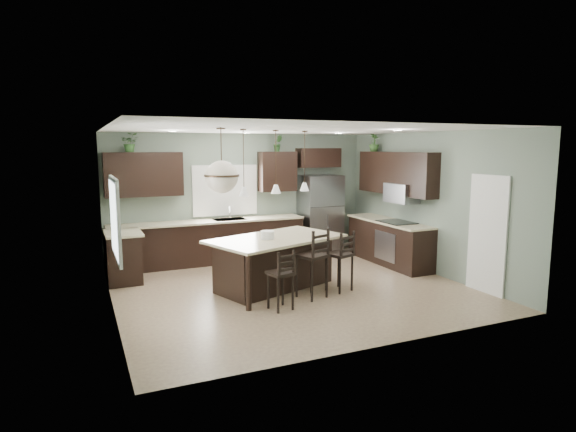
{
  "coord_description": "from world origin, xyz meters",
  "views": [
    {
      "loc": [
        -3.43,
        -7.58,
        2.51
      ],
      "look_at": [
        0.1,
        0.4,
        1.25
      ],
      "focal_mm": 30.0,
      "sensor_mm": 36.0,
      "label": 1
    }
  ],
  "objects_px": {
    "kitchen_island": "(276,263)",
    "bar_stool_right": "(339,261)",
    "refrigerator": "(320,214)",
    "bar_stool_left": "(280,280)",
    "bar_stool_center": "(312,263)",
    "serving_dish": "(267,235)",
    "plant_back_left": "(130,143)"
  },
  "relations": [
    {
      "from": "kitchen_island",
      "to": "bar_stool_right",
      "type": "height_order",
      "value": "bar_stool_right"
    },
    {
      "from": "refrigerator",
      "to": "bar_stool_left",
      "type": "xyz_separation_m",
      "value": [
        -2.43,
        -3.33,
        -0.45
      ]
    },
    {
      "from": "bar_stool_center",
      "to": "bar_stool_right",
      "type": "bearing_deg",
      "value": -5.23
    },
    {
      "from": "serving_dish",
      "to": "plant_back_left",
      "type": "relative_size",
      "value": 0.63
    },
    {
      "from": "serving_dish",
      "to": "plant_back_left",
      "type": "distance_m",
      "value": 3.55
    },
    {
      "from": "kitchen_island",
      "to": "bar_stool_center",
      "type": "bearing_deg",
      "value": -84.23
    },
    {
      "from": "refrigerator",
      "to": "serving_dish",
      "type": "height_order",
      "value": "refrigerator"
    },
    {
      "from": "bar_stool_left",
      "to": "bar_stool_right",
      "type": "xyz_separation_m",
      "value": [
        1.33,
        0.5,
        0.06
      ]
    },
    {
      "from": "serving_dish",
      "to": "bar_stool_left",
      "type": "relative_size",
      "value": 0.25
    },
    {
      "from": "refrigerator",
      "to": "bar_stool_center",
      "type": "relative_size",
      "value": 1.57
    },
    {
      "from": "refrigerator",
      "to": "bar_stool_right",
      "type": "xyz_separation_m",
      "value": [
        -1.1,
        -2.84,
        -0.39
      ]
    },
    {
      "from": "kitchen_island",
      "to": "bar_stool_right",
      "type": "distance_m",
      "value": 1.12
    },
    {
      "from": "refrigerator",
      "to": "bar_stool_left",
      "type": "distance_m",
      "value": 4.15
    },
    {
      "from": "refrigerator",
      "to": "kitchen_island",
      "type": "distance_m",
      "value": 3.09
    },
    {
      "from": "refrigerator",
      "to": "plant_back_left",
      "type": "bearing_deg",
      "value": 177.75
    },
    {
      "from": "refrigerator",
      "to": "kitchen_island",
      "type": "xyz_separation_m",
      "value": [
        -2.06,
        -2.26,
        -0.46
      ]
    },
    {
      "from": "plant_back_left",
      "to": "refrigerator",
      "type": "bearing_deg",
      "value": -2.25
    },
    {
      "from": "serving_dish",
      "to": "bar_stool_right",
      "type": "relative_size",
      "value": 0.22
    },
    {
      "from": "bar_stool_left",
      "to": "plant_back_left",
      "type": "relative_size",
      "value": 2.51
    },
    {
      "from": "bar_stool_right",
      "to": "refrigerator",
      "type": "bearing_deg",
      "value": 50.52
    },
    {
      "from": "bar_stool_center",
      "to": "plant_back_left",
      "type": "relative_size",
      "value": 3.11
    },
    {
      "from": "refrigerator",
      "to": "plant_back_left",
      "type": "distance_m",
      "value": 4.52
    },
    {
      "from": "plant_back_left",
      "to": "serving_dish",
      "type": "bearing_deg",
      "value": -51.94
    },
    {
      "from": "bar_stool_left",
      "to": "plant_back_left",
      "type": "height_order",
      "value": "plant_back_left"
    },
    {
      "from": "bar_stool_center",
      "to": "bar_stool_left",
      "type": "bearing_deg",
      "value": -173.76
    },
    {
      "from": "kitchen_island",
      "to": "bar_stool_left",
      "type": "distance_m",
      "value": 1.13
    },
    {
      "from": "kitchen_island",
      "to": "serving_dish",
      "type": "distance_m",
      "value": 0.57
    },
    {
      "from": "bar_stool_left",
      "to": "plant_back_left",
      "type": "xyz_separation_m",
      "value": [
        -1.77,
        3.5,
        2.11
      ]
    },
    {
      "from": "kitchen_island",
      "to": "bar_stool_center",
      "type": "xyz_separation_m",
      "value": [
        0.34,
        -0.73,
        0.13
      ]
    },
    {
      "from": "bar_stool_center",
      "to": "bar_stool_right",
      "type": "height_order",
      "value": "bar_stool_center"
    },
    {
      "from": "serving_dish",
      "to": "bar_stool_center",
      "type": "relative_size",
      "value": 0.2
    },
    {
      "from": "kitchen_island",
      "to": "serving_dish",
      "type": "relative_size",
      "value": 9.69
    }
  ]
}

